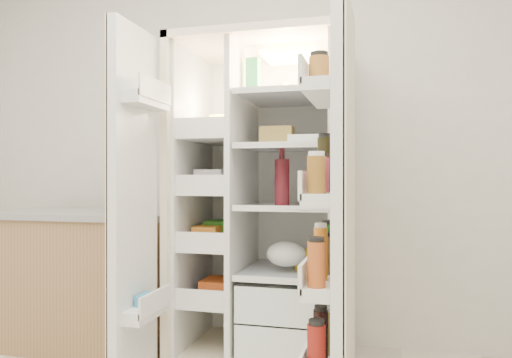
# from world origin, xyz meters

# --- Properties ---
(wall_back) EXTENTS (4.00, 0.02, 2.70)m
(wall_back) POSITION_xyz_m (0.00, 2.00, 1.35)
(wall_back) COLOR silver
(wall_back) RESTS_ON floor
(refrigerator) EXTENTS (0.92, 0.70, 1.80)m
(refrigerator) POSITION_xyz_m (0.14, 1.65, 0.74)
(refrigerator) COLOR beige
(refrigerator) RESTS_ON floor
(freezer_door) EXTENTS (0.15, 0.40, 1.72)m
(freezer_door) POSITION_xyz_m (-0.37, 1.05, 0.89)
(freezer_door) COLOR silver
(freezer_door) RESTS_ON floor
(fridge_door) EXTENTS (0.17, 0.58, 1.72)m
(fridge_door) POSITION_xyz_m (0.61, 0.96, 0.87)
(fridge_door) COLOR silver
(fridge_door) RESTS_ON floor
(kitchen_counter) EXTENTS (1.14, 0.61, 0.83)m
(kitchen_counter) POSITION_xyz_m (-0.96, 1.59, 0.42)
(kitchen_counter) COLOR #94744A
(kitchen_counter) RESTS_ON floor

